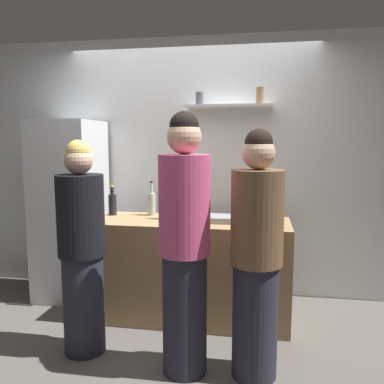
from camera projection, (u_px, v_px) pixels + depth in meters
ground_plane at (165, 347)px, 3.01m from camera, size 5.28×5.28×0.00m
back_wall_assembly at (192, 167)px, 4.06m from camera, size 4.80×0.32×2.60m
refrigerator at (70, 210)px, 3.92m from camera, size 0.59×0.65×1.77m
counter at (192, 269)px, 3.46m from camera, size 1.69×0.61×0.88m
baking_pan at (226, 219)px, 3.34m from camera, size 0.34×0.24×0.05m
utensil_holder at (258, 218)px, 3.22m from camera, size 0.10×0.10×0.20m
wine_bottle_dark_glass at (112, 204)px, 3.64m from camera, size 0.07×0.07×0.28m
wine_bottle_pale_glass at (152, 203)px, 3.63m from camera, size 0.07×0.07×0.32m
wine_bottle_green_glass at (276, 213)px, 3.09m from camera, size 0.06×0.06×0.33m
wine_bottle_amber_glass at (167, 207)px, 3.45m from camera, size 0.07×0.07×0.30m
water_bottle_plastic at (188, 211)px, 3.26m from camera, size 0.09×0.09×0.25m
person_blonde at (82, 251)px, 2.85m from camera, size 0.34×0.34×1.58m
person_pink_top at (185, 246)px, 2.58m from camera, size 0.34×0.34×1.76m
person_brown_jacket at (256, 258)px, 2.54m from camera, size 0.34×0.34×1.65m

